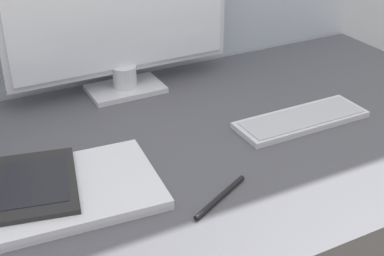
{
  "coord_description": "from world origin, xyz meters",
  "views": [
    {
      "loc": [
        -0.42,
        -0.61,
        1.27
      ],
      "look_at": [
        -0.02,
        0.14,
        0.8
      ],
      "focal_mm": 50.0,
      "sensor_mm": 36.0,
      "label": 1
    }
  ],
  "objects_px": {
    "laptop": "(54,194)",
    "ereader": "(35,184)",
    "keyboard": "(301,119)",
    "pen": "(221,198)"
  },
  "relations": [
    {
      "from": "laptop",
      "to": "ereader",
      "type": "relative_size",
      "value": 1.68
    },
    {
      "from": "keyboard",
      "to": "pen",
      "type": "height_order",
      "value": "keyboard"
    },
    {
      "from": "laptop",
      "to": "ereader",
      "type": "distance_m",
      "value": 0.04
    },
    {
      "from": "laptop",
      "to": "keyboard",
      "type": "bearing_deg",
      "value": 2.51
    },
    {
      "from": "pen",
      "to": "keyboard",
      "type": "bearing_deg",
      "value": 28.74
    },
    {
      "from": "keyboard",
      "to": "laptop",
      "type": "xyz_separation_m",
      "value": [
        -0.53,
        -0.02,
        0.0
      ]
    },
    {
      "from": "keyboard",
      "to": "pen",
      "type": "distance_m",
      "value": 0.33
    },
    {
      "from": "keyboard",
      "to": "ereader",
      "type": "xyz_separation_m",
      "value": [
        -0.55,
        0.0,
        0.02
      ]
    },
    {
      "from": "ereader",
      "to": "pen",
      "type": "bearing_deg",
      "value": -30.37
    },
    {
      "from": "laptop",
      "to": "ereader",
      "type": "bearing_deg",
      "value": 135.56
    }
  ]
}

